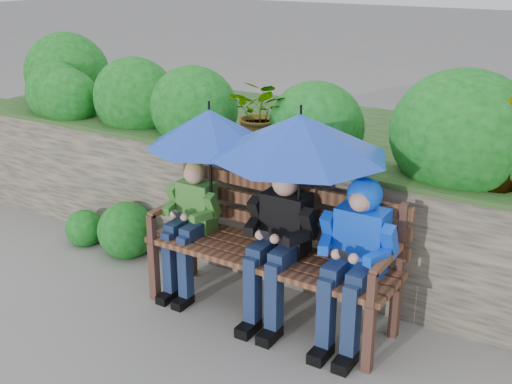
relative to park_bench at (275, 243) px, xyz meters
The scene contains 8 objects.
ground 0.60m from the park_bench, 122.16° to the right, with size 60.00×60.00×0.00m, color slate.
garden_backdrop 1.41m from the park_bench, 94.23° to the left, with size 8.00×2.85×1.82m.
park_bench is the anchor object (origin of this frame).
boy_left 0.70m from the park_bench, behind, with size 0.42×0.49×1.06m.
boy_middle 0.15m from the park_bench, 47.23° to the right, with size 0.49×0.56×1.15m.
boy_right 0.67m from the park_bench, ahead, with size 0.50×0.60×1.17m.
umbrella_left 0.94m from the park_bench, behind, with size 0.92×0.92×0.81m.
umbrella_right 0.86m from the park_bench, 10.95° to the right, with size 1.19×1.19×0.85m.
Camera 1 is at (2.20, -3.44, 2.50)m, focal length 45.00 mm.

